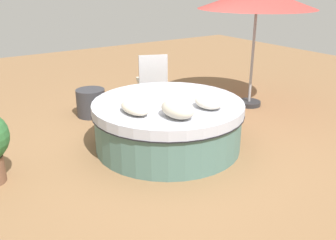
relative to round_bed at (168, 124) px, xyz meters
name	(u,v)px	position (x,y,z in m)	size (l,w,h in m)	color
ground_plane	(168,146)	(0.00, 0.00, -0.34)	(16.00, 16.00, 0.00)	olive
round_bed	(168,124)	(0.00, 0.00, 0.00)	(2.11, 2.11, 0.67)	#4C726B
throw_pillow_0	(135,108)	(0.15, -0.60, 0.40)	(0.51, 0.28, 0.15)	beige
throw_pillow_1	(178,109)	(0.57, -0.24, 0.44)	(0.50, 0.35, 0.22)	beige
throw_pillow_2	(209,102)	(0.51, 0.30, 0.41)	(0.42, 0.33, 0.17)	silver
patio_chair	(152,76)	(-1.69, 0.79, 0.22)	(0.66, 0.67, 0.98)	#B7B7BC
side_table	(91,103)	(-1.80, -0.40, -0.11)	(0.50, 0.50, 0.48)	#333338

